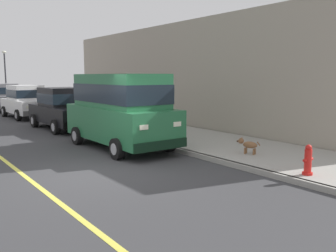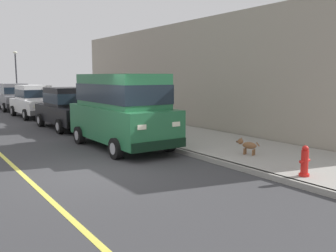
% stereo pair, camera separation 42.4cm
% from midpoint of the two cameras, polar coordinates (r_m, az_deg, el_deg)
% --- Properties ---
extents(ground_plane, '(80.00, 80.00, 0.00)m').
position_cam_midpoint_polar(ground_plane, '(9.61, -10.30, -7.05)').
color(ground_plane, '#38383A').
extents(curb, '(0.16, 64.00, 0.14)m').
position_cam_midpoint_polar(curb, '(11.25, 4.74, -4.39)').
color(curb, gray).
rests_on(curb, ground).
extents(sidewalk, '(3.60, 64.00, 0.14)m').
position_cam_midpoint_polar(sidewalk, '(12.45, 11.16, -3.32)').
color(sidewalk, '#99968E').
rests_on(sidewalk, ground).
extents(lane_centre_line, '(0.12, 57.60, 0.01)m').
position_cam_midpoint_polar(lane_centre_line, '(9.10, -19.60, -8.21)').
color(lane_centre_line, '#E0D64C').
rests_on(lane_centre_line, ground).
extents(car_green_van, '(2.16, 4.91, 2.52)m').
position_cam_midpoint_polar(car_green_van, '(12.45, -6.43, 2.94)').
color(car_green_van, '#23663D').
rests_on(car_green_van, ground).
extents(car_black_sedan, '(2.08, 4.62, 1.92)m').
position_cam_midpoint_polar(car_black_sedan, '(17.66, -14.81, 2.82)').
color(car_black_sedan, black).
rests_on(car_black_sedan, ground).
extents(car_white_sedan, '(2.12, 4.64, 1.92)m').
position_cam_midpoint_polar(car_white_sedan, '(23.17, -19.83, 3.75)').
color(car_white_sedan, white).
rests_on(car_white_sedan, ground).
extents(car_grey_sedan, '(2.16, 4.66, 1.92)m').
position_cam_midpoint_polar(car_grey_sedan, '(28.71, -22.63, 4.31)').
color(car_grey_sedan, slate).
rests_on(car_grey_sedan, ground).
extents(dog_brown, '(0.35, 0.73, 0.49)m').
position_cam_midpoint_polar(dog_brown, '(11.05, 13.45, -2.91)').
color(dog_brown, brown).
rests_on(dog_brown, sidewalk).
extents(fire_hydrant, '(0.34, 0.24, 0.72)m').
position_cam_midpoint_polar(fire_hydrant, '(9.09, 21.95, -5.27)').
color(fire_hydrant, red).
rests_on(fire_hydrant, sidewalk).
extents(street_lamp, '(0.36, 0.36, 4.42)m').
position_cam_midpoint_polar(street_lamp, '(34.00, -22.44, 8.02)').
color(street_lamp, '#2D2D33').
rests_on(street_lamp, sidewalk).
extents(building_facade, '(0.50, 20.00, 4.97)m').
position_cam_midpoint_polar(building_facade, '(18.16, 2.20, 7.95)').
color(building_facade, '#9E9384').
rests_on(building_facade, ground).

